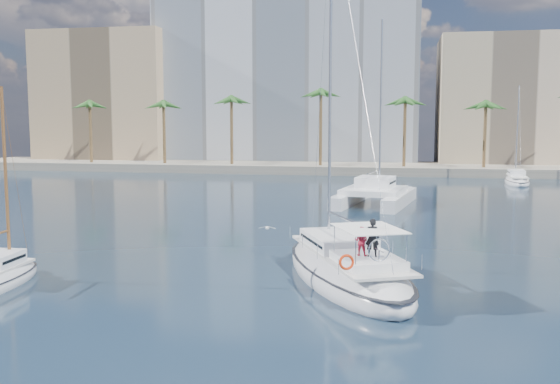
# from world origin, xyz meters

# --- Properties ---
(ground) EXTENTS (160.00, 160.00, 0.00)m
(ground) POSITION_xyz_m (0.00, 0.00, 0.00)
(ground) COLOR black
(ground) RESTS_ON ground
(quay) EXTENTS (120.00, 14.00, 1.20)m
(quay) POSITION_xyz_m (0.00, 61.00, 0.60)
(quay) COLOR gray
(quay) RESTS_ON ground
(building_modern) EXTENTS (42.00, 16.00, 28.00)m
(building_modern) POSITION_xyz_m (-12.00, 73.00, 14.00)
(building_modern) COLOR silver
(building_modern) RESTS_ON ground
(building_tan_left) EXTENTS (22.00, 14.00, 22.00)m
(building_tan_left) POSITION_xyz_m (-42.00, 69.00, 11.00)
(building_tan_left) COLOR tan
(building_tan_left) RESTS_ON ground
(building_beige) EXTENTS (20.00, 14.00, 20.00)m
(building_beige) POSITION_xyz_m (22.00, 70.00, 10.00)
(building_beige) COLOR #C8AD8F
(building_beige) RESTS_ON ground
(palm_left) EXTENTS (3.60, 3.60, 12.30)m
(palm_left) POSITION_xyz_m (-34.00, 57.00, 10.28)
(palm_left) COLOR brown
(palm_left) RESTS_ON ground
(palm_centre) EXTENTS (3.60, 3.60, 12.30)m
(palm_centre) POSITION_xyz_m (0.00, 57.00, 10.28)
(palm_centre) COLOR brown
(palm_centre) RESTS_ON ground
(main_sloop) EXTENTS (8.92, 13.31, 18.94)m
(main_sloop) POSITION_xyz_m (3.77, -2.07, 0.56)
(main_sloop) COLOR silver
(main_sloop) RESTS_ON ground
(catamaran) EXTENTS (7.50, 12.06, 16.50)m
(catamaran) POSITION_xyz_m (4.08, 25.38, 1.13)
(catamaran) COLOR silver
(catamaran) RESTS_ON ground
(seagull) EXTENTS (1.10, 0.47, 0.20)m
(seagull) POSITION_xyz_m (-1.83, 6.75, 0.86)
(seagull) COLOR silver
(seagull) RESTS_ON ground
(moored_yacht_a) EXTENTS (3.37, 9.52, 11.90)m
(moored_yacht_a) POSITION_xyz_m (20.00, 47.00, 0.00)
(moored_yacht_a) COLOR silver
(moored_yacht_a) RESTS_ON ground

